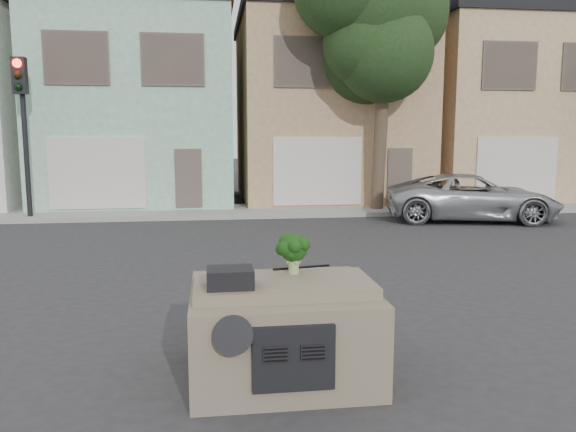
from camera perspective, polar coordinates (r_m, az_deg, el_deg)
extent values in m
plane|color=#303033|center=(9.42, -2.90, -8.35)|extent=(120.00, 120.00, 0.00)
cube|color=gray|center=(19.69, -5.50, 0.49)|extent=(40.00, 3.00, 0.15)
cube|color=#99CBAC|center=(23.69, -14.66, 10.51)|extent=(7.20, 8.20, 7.55)
cube|color=tan|center=(24.00, 3.74, 10.72)|extent=(7.20, 8.20, 7.55)
cube|color=tan|center=(26.53, 20.08, 10.00)|extent=(7.20, 8.20, 7.55)
imported|color=#A4A7AA|center=(18.85, 18.08, -0.44)|extent=(5.77, 3.61, 1.49)
cube|color=black|center=(19.38, -25.21, 6.99)|extent=(0.40, 0.40, 5.10)
cube|color=#1E3517|center=(19.73, 9.45, 12.59)|extent=(4.40, 4.00, 8.50)
cube|color=#786B56|center=(6.40, -0.62, -11.07)|extent=(2.00, 1.80, 1.12)
cube|color=black|center=(5.84, -5.89, -6.26)|extent=(0.48, 0.38, 0.20)
cube|color=black|center=(6.64, 1.37, -5.24)|extent=(0.69, 0.15, 0.02)
cube|color=black|center=(6.34, 0.58, -3.83)|extent=(0.51, 0.51, 0.47)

